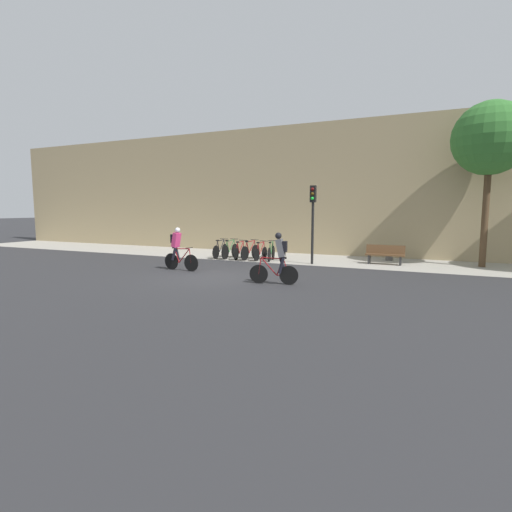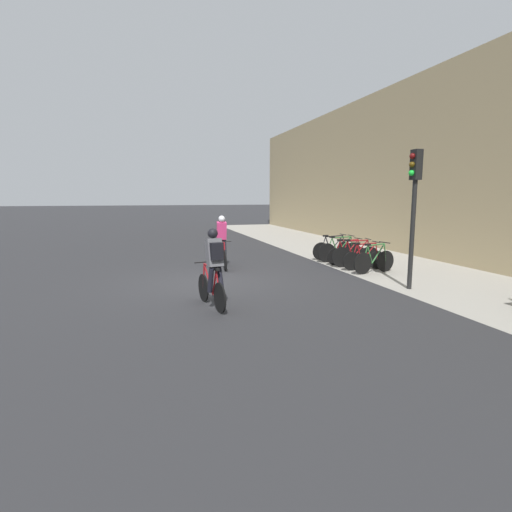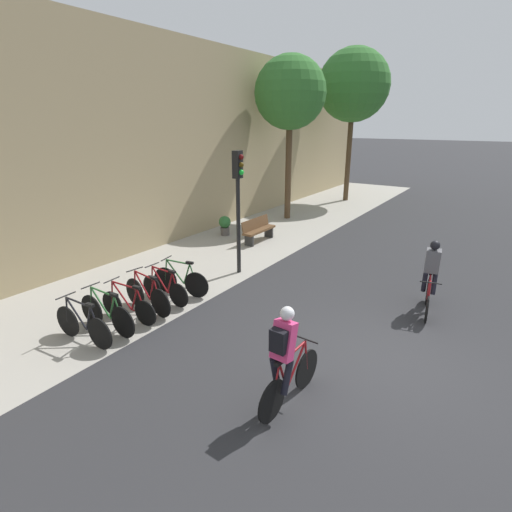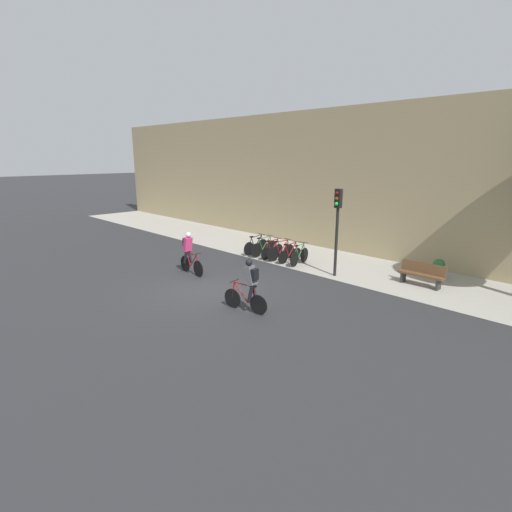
% 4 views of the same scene
% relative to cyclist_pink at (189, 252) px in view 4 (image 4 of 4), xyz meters
% --- Properties ---
extents(ground, '(200.00, 200.00, 0.00)m').
position_rel_cyclist_pink_xyz_m(ground, '(2.19, -0.87, -0.95)').
color(ground, '#2B2B2D').
extents(kerb_strip, '(44.00, 4.50, 0.01)m').
position_rel_cyclist_pink_xyz_m(kerb_strip, '(2.19, 5.88, -0.94)').
color(kerb_strip, '#A39E93').
rests_on(kerb_strip, ground).
extents(building_facade, '(44.00, 0.60, 7.26)m').
position_rel_cyclist_pink_xyz_m(building_facade, '(2.19, 8.43, 2.68)').
color(building_facade, tan).
rests_on(building_facade, ground).
extents(cyclist_pink, '(1.73, 0.46, 1.79)m').
position_rel_cyclist_pink_xyz_m(cyclist_pink, '(0.00, 0.00, 0.00)').
color(cyclist_pink, black).
rests_on(cyclist_pink, ground).
extents(cyclist_grey, '(1.67, 0.55, 1.76)m').
position_rel_cyclist_pink_xyz_m(cyclist_grey, '(4.98, -1.17, 0.00)').
color(cyclist_grey, black).
rests_on(cyclist_grey, ground).
extents(parked_bike_0, '(0.46, 1.71, 0.98)m').
position_rel_cyclist_pink_xyz_m(parked_bike_0, '(-0.53, 4.46, -0.54)').
color(parked_bike_0, black).
rests_on(parked_bike_0, ground).
extents(parked_bike_1, '(0.46, 1.77, 0.99)m').
position_rel_cyclist_pink_xyz_m(parked_bike_1, '(0.05, 4.46, -0.53)').
color(parked_bike_1, black).
rests_on(parked_bike_1, ground).
extents(parked_bike_2, '(0.46, 1.65, 0.94)m').
position_rel_cyclist_pink_xyz_m(parked_bike_2, '(0.63, 4.46, -0.56)').
color(parked_bike_2, black).
rests_on(parked_bike_2, ground).
extents(parked_bike_3, '(0.46, 1.71, 0.99)m').
position_rel_cyclist_pink_xyz_m(parked_bike_3, '(1.20, 4.46, -0.53)').
color(parked_bike_3, black).
rests_on(parked_bike_3, ground).
extents(parked_bike_4, '(0.46, 1.58, 0.95)m').
position_rel_cyclist_pink_xyz_m(parked_bike_4, '(1.78, 4.46, -0.56)').
color(parked_bike_4, black).
rests_on(parked_bike_4, ground).
extents(parked_bike_5, '(0.48, 1.62, 0.98)m').
position_rel_cyclist_pink_xyz_m(parked_bike_5, '(2.36, 4.46, -0.54)').
color(parked_bike_5, black).
rests_on(parked_bike_5, ground).
extents(traffic_light_pole, '(0.26, 0.30, 3.61)m').
position_rel_cyclist_pink_xyz_m(traffic_light_pole, '(4.55, 4.13, 1.55)').
color(traffic_light_pole, black).
rests_on(traffic_light_pole, ground).
extents(bench, '(1.73, 0.44, 0.89)m').
position_rel_cyclist_pink_xyz_m(bench, '(7.63, 5.44, -0.47)').
color(bench, brown).
rests_on(bench, ground).
extents(potted_plant, '(0.48, 0.48, 0.78)m').
position_rel_cyclist_pink_xyz_m(potted_plant, '(7.64, 7.05, -0.51)').
color(potted_plant, '#56514C').
rests_on(potted_plant, ground).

